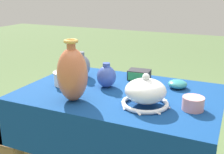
# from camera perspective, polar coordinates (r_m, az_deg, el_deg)

# --- Properties ---
(display_table) EXTENTS (1.12, 0.75, 0.71)m
(display_table) POSITION_cam_1_polar(r_m,az_deg,el_deg) (1.62, 1.37, -5.65)
(display_table) COLOR brown
(display_table) RESTS_ON ground_plane
(vase_tall_bulbous) EXTENTS (0.16, 0.16, 0.32)m
(vase_tall_bulbous) POSITION_cam_1_polar(r_m,az_deg,el_deg) (1.45, -8.06, 0.61)
(vase_tall_bulbous) COLOR #BC6642
(vase_tall_bulbous) RESTS_ON display_table
(vase_dome_bell) EXTENTS (0.25, 0.25, 0.17)m
(vase_dome_bell) POSITION_cam_1_polar(r_m,az_deg,el_deg) (1.41, 6.80, -3.29)
(vase_dome_bell) COLOR white
(vase_dome_bell) RESTS_ON display_table
(mosaic_tile_box) EXTENTS (0.14, 0.11, 0.06)m
(mosaic_tile_box) POSITION_cam_1_polar(r_m,az_deg,el_deg) (1.82, 5.54, 0.45)
(mosaic_tile_box) COLOR #232328
(mosaic_tile_box) RESTS_ON display_table
(jar_round_slate) EXTENTS (0.12, 0.12, 0.17)m
(jar_round_slate) POSITION_cam_1_polar(r_m,az_deg,el_deg) (1.87, -6.22, 2.31)
(jar_round_slate) COLOR slate
(jar_round_slate) RESTS_ON display_table
(bowl_shallow_teal) EXTENTS (0.11, 0.11, 0.05)m
(bowl_shallow_teal) POSITION_cam_1_polar(r_m,az_deg,el_deg) (1.70, 13.17, -1.41)
(bowl_shallow_teal) COLOR teal
(bowl_shallow_teal) RESTS_ON display_table
(jar_round_cobalt) EXTENTS (0.11, 0.11, 0.15)m
(jar_round_cobalt) POSITION_cam_1_polar(r_m,az_deg,el_deg) (1.66, -1.13, 0.15)
(jar_round_cobalt) COLOR #3851A8
(jar_round_cobalt) RESTS_ON display_table
(pot_squat_rose) EXTENTS (0.11, 0.11, 0.07)m
(pot_squat_rose) POSITION_cam_1_polar(r_m,az_deg,el_deg) (1.42, 16.15, -5.18)
(pot_squat_rose) COLOR #D19399
(pot_squat_rose) RESTS_ON display_table
(cup_wide_ivory) EXTENTS (0.14, 0.14, 0.08)m
(cup_wide_ivory) POSITION_cam_1_polar(r_m,az_deg,el_deg) (1.73, -9.67, -0.13)
(cup_wide_ivory) COLOR white
(cup_wide_ivory) RESTS_ON display_table
(wooden_crate) EXTENTS (0.33, 0.26, 0.27)m
(wooden_crate) POSITION_cam_1_polar(r_m,az_deg,el_deg) (2.25, -20.36, -14.00)
(wooden_crate) COLOR olive
(wooden_crate) RESTS_ON ground_plane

